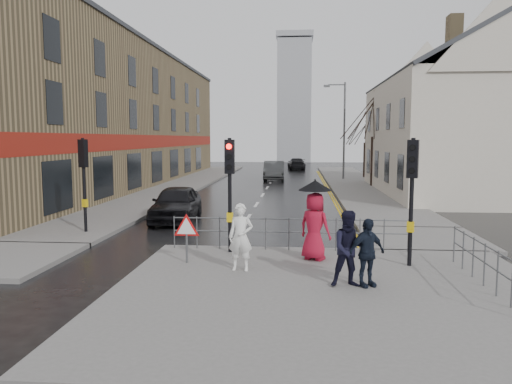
% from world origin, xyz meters
% --- Properties ---
extents(ground, '(120.00, 120.00, 0.00)m').
position_xyz_m(ground, '(0.00, 0.00, 0.00)').
color(ground, black).
rests_on(ground, ground).
extents(near_pavement, '(10.00, 9.00, 0.14)m').
position_xyz_m(near_pavement, '(3.00, -3.50, 0.07)').
color(near_pavement, '#605E5B').
rests_on(near_pavement, ground).
extents(left_pavement, '(4.00, 44.00, 0.14)m').
position_xyz_m(left_pavement, '(-6.50, 23.00, 0.07)').
color(left_pavement, '#605E5B').
rests_on(left_pavement, ground).
extents(right_pavement, '(4.00, 40.00, 0.14)m').
position_xyz_m(right_pavement, '(6.50, 25.00, 0.07)').
color(right_pavement, '#605E5B').
rests_on(right_pavement, ground).
extents(pavement_bridge_right, '(4.00, 4.20, 0.14)m').
position_xyz_m(pavement_bridge_right, '(6.50, 3.00, 0.07)').
color(pavement_bridge_right, '#605E5B').
rests_on(pavement_bridge_right, ground).
extents(building_left_terrace, '(8.00, 42.00, 10.00)m').
position_xyz_m(building_left_terrace, '(-12.00, 22.00, 5.00)').
color(building_left_terrace, olive).
rests_on(building_left_terrace, ground).
extents(building_right_cream, '(9.00, 16.40, 10.10)m').
position_xyz_m(building_right_cream, '(12.00, 18.00, 4.78)').
color(building_right_cream, beige).
rests_on(building_right_cream, ground).
extents(church_tower, '(5.00, 5.00, 18.00)m').
position_xyz_m(church_tower, '(1.50, 62.00, 9.00)').
color(church_tower, '#999BA1').
rests_on(church_tower, ground).
extents(traffic_signal_near_left, '(0.28, 0.27, 3.40)m').
position_xyz_m(traffic_signal_near_left, '(0.20, 0.20, 2.46)').
color(traffic_signal_near_left, black).
rests_on(traffic_signal_near_left, near_pavement).
extents(traffic_signal_near_right, '(0.34, 0.33, 3.40)m').
position_xyz_m(traffic_signal_near_right, '(5.20, -1.00, 2.46)').
color(traffic_signal_near_right, black).
rests_on(traffic_signal_near_right, near_pavement).
extents(traffic_signal_far_left, '(0.34, 0.33, 3.40)m').
position_xyz_m(traffic_signal_far_left, '(-5.50, 3.00, 2.46)').
color(traffic_signal_far_left, black).
rests_on(traffic_signal_far_left, left_pavement).
extents(guard_railing_front, '(7.14, 0.04, 1.00)m').
position_xyz_m(guard_railing_front, '(1.95, 0.60, 0.86)').
color(guard_railing_front, '#595B5E').
rests_on(guard_railing_front, near_pavement).
extents(guard_railing_side, '(0.04, 4.54, 1.00)m').
position_xyz_m(guard_railing_side, '(6.50, -2.75, 0.84)').
color(guard_railing_side, '#595B5E').
rests_on(guard_railing_side, near_pavement).
extents(warning_sign, '(0.80, 0.07, 1.35)m').
position_xyz_m(warning_sign, '(-0.80, -1.21, 1.04)').
color(warning_sign, '#595B5E').
rests_on(warning_sign, near_pavement).
extents(street_lamp, '(1.83, 0.25, 8.00)m').
position_xyz_m(street_lamp, '(5.82, 28.00, 4.71)').
color(street_lamp, '#595B5E').
rests_on(street_lamp, right_pavement).
extents(tree_near, '(2.40, 2.40, 6.58)m').
position_xyz_m(tree_near, '(7.50, 22.00, 5.14)').
color(tree_near, black).
rests_on(tree_near, right_pavement).
extents(tree_far, '(2.40, 2.40, 5.64)m').
position_xyz_m(tree_far, '(8.00, 30.00, 4.42)').
color(tree_far, black).
rests_on(tree_far, right_pavement).
extents(pedestrian_a, '(0.65, 0.44, 1.73)m').
position_xyz_m(pedestrian_a, '(0.76, -1.85, 1.01)').
color(pedestrian_a, white).
rests_on(pedestrian_a, near_pavement).
extents(pedestrian_b, '(0.93, 0.77, 1.76)m').
position_xyz_m(pedestrian_b, '(3.41, -3.05, 1.02)').
color(pedestrian_b, black).
rests_on(pedestrian_b, near_pavement).
extents(pedestrian_with_umbrella, '(1.10, 1.00, 2.23)m').
position_xyz_m(pedestrian_with_umbrella, '(2.68, -0.56, 1.31)').
color(pedestrian_with_umbrella, '#A7132B').
rests_on(pedestrian_with_umbrella, near_pavement).
extents(pedestrian_d, '(1.00, 0.76, 1.58)m').
position_xyz_m(pedestrian_d, '(3.79, -3.00, 0.93)').
color(pedestrian_d, black).
rests_on(pedestrian_d, near_pavement).
extents(car_parked, '(2.05, 4.56, 1.52)m').
position_xyz_m(car_parked, '(-2.97, 6.36, 0.76)').
color(car_parked, black).
rests_on(car_parked, ground).
extents(car_mid, '(1.86, 4.92, 1.60)m').
position_xyz_m(car_mid, '(0.15, 27.85, 0.80)').
color(car_mid, '#474A4C').
rests_on(car_mid, ground).
extents(car_far, '(2.17, 4.64, 1.31)m').
position_xyz_m(car_far, '(1.99, 42.00, 0.66)').
color(car_far, black).
rests_on(car_far, ground).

